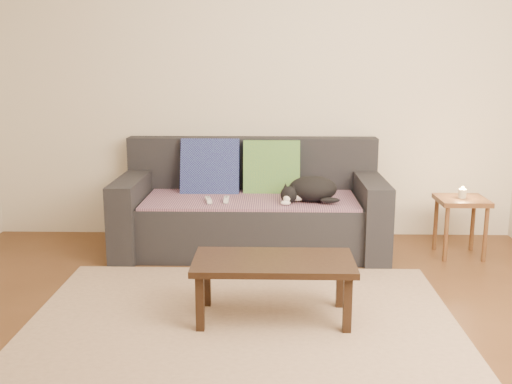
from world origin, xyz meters
TOP-DOWN VIEW (x-y plane):
  - ground at (0.00, 0.00)m, footprint 4.50×4.50m
  - back_wall at (0.00, 2.00)m, footprint 4.50×0.04m
  - sofa at (0.00, 1.57)m, footprint 2.10×0.94m
  - throw_blanket at (0.00, 1.48)m, footprint 1.66×0.74m
  - cushion_navy at (-0.34, 1.74)m, footprint 0.48×0.26m
  - cushion_green at (0.16, 1.74)m, footprint 0.46×0.19m
  - cat at (0.47, 1.37)m, footprint 0.47×0.35m
  - wii_remote_a at (-0.32, 1.33)m, footprint 0.07×0.15m
  - wii_remote_b at (-0.18, 1.35)m, footprint 0.04×0.15m
  - side_table at (1.64, 1.42)m, footprint 0.37×0.37m
  - candle at (1.64, 1.42)m, footprint 0.06×0.06m
  - rug at (0.00, 0.15)m, footprint 2.50×1.80m
  - coffee_table at (0.18, 0.18)m, footprint 0.93×0.47m

SIDE VIEW (x-z plane):
  - ground at x=0.00m, z-range 0.00..0.00m
  - rug at x=0.00m, z-range 0.00..0.01m
  - sofa at x=0.00m, z-range -0.13..0.74m
  - coffee_table at x=0.18m, z-range 0.14..0.51m
  - side_table at x=1.64m, z-range 0.15..0.61m
  - throw_blanket at x=0.00m, z-range 0.42..0.44m
  - wii_remote_a at x=-0.32m, z-range 0.44..0.47m
  - wii_remote_b at x=-0.18m, z-range 0.44..0.47m
  - candle at x=1.64m, z-range 0.45..0.55m
  - cat at x=0.47m, z-range 0.44..0.63m
  - cushion_navy at x=-0.34m, z-range 0.38..0.88m
  - cushion_green at x=0.16m, z-range 0.39..0.87m
  - back_wall at x=0.00m, z-range 0.00..2.60m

